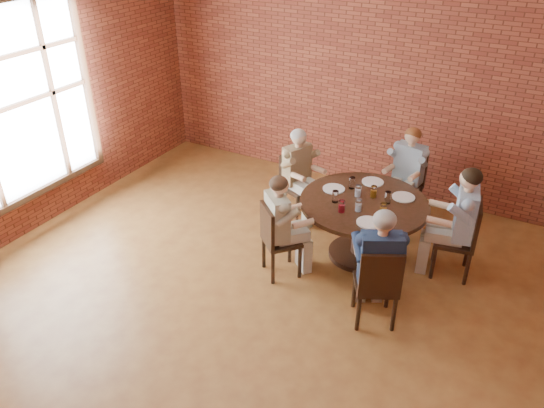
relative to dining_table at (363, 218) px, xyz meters
The scene contains 27 objects.
floor 1.93m from the dining_table, 110.50° to the right, with size 7.00×7.00×0.00m, color #A06D31.
wall_back 2.22m from the dining_table, 110.18° to the left, with size 7.00×7.00×0.00m, color brown.
window 4.21m from the dining_table, 160.78° to the right, with size 0.10×2.16×2.36m.
dining_table is the anchor object (origin of this frame).
chair_a 1.11m from the dining_table, 10.60° to the left, with size 0.49×0.49×0.93m.
diner_a 1.03m from the dining_table, 10.60° to the left, with size 0.52×0.64×1.32m, color teal, non-canonical shape.
chair_b 1.21m from the dining_table, 81.59° to the left, with size 0.44×0.44×0.89m.
diner_b 1.14m from the dining_table, 81.59° to the left, with size 0.48×0.59×1.25m, color #8398A7, non-canonical shape.
chair_c 1.21m from the dining_table, 156.37° to the left, with size 0.50×0.50×0.88m.
diner_c 1.14m from the dining_table, 156.37° to the left, with size 0.47×0.58×1.23m, color brown, non-canonical shape.
chair_d 1.06m from the dining_table, 131.98° to the right, with size 0.53×0.53×0.88m.
diner_d 1.00m from the dining_table, 131.98° to the right, with size 0.47×0.57×1.23m, color #BDA294, non-canonical shape.
chair_e 1.17m from the dining_table, 62.45° to the right, with size 0.55×0.55×0.91m.
diner_e 1.10m from the dining_table, 62.45° to the right, with size 0.50×0.62×1.29m, color #182744, non-canonical shape.
plate_a 0.52m from the dining_table, 38.55° to the left, with size 0.26×0.26×0.01m, color white.
plate_b 0.53m from the dining_table, 98.32° to the left, with size 0.26×0.26×0.01m, color white.
plate_c 0.48m from the dining_table, 167.74° to the left, with size 0.26×0.26×0.01m, color white.
plate_d 0.52m from the dining_table, 64.18° to the right, with size 0.26×0.26×0.01m, color white.
glass_a 0.39m from the dining_table, 19.58° to the left, with size 0.07×0.07×0.14m, color white.
glass_b 0.33m from the dining_table, 68.60° to the left, with size 0.07×0.07×0.14m, color white.
glass_c 0.44m from the dining_table, 137.70° to the left, with size 0.07×0.07×0.14m, color white.
glass_d 0.32m from the dining_table, 147.07° to the left, with size 0.07×0.07×0.14m, color white.
glass_e 0.44m from the dining_table, 147.99° to the right, with size 0.07×0.07×0.14m, color white.
glass_f 0.47m from the dining_table, 111.66° to the right, with size 0.07×0.07×0.14m, color white.
glass_g 0.38m from the dining_table, 86.45° to the right, with size 0.07×0.07×0.14m, color white.
glass_h 0.44m from the dining_table, 33.92° to the right, with size 0.07×0.07×0.14m, color white.
smartphone 0.54m from the dining_table, 50.43° to the right, with size 0.06×0.13×0.01m, color black.
Camera 1 is at (2.24, -3.31, 3.73)m, focal length 35.00 mm.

